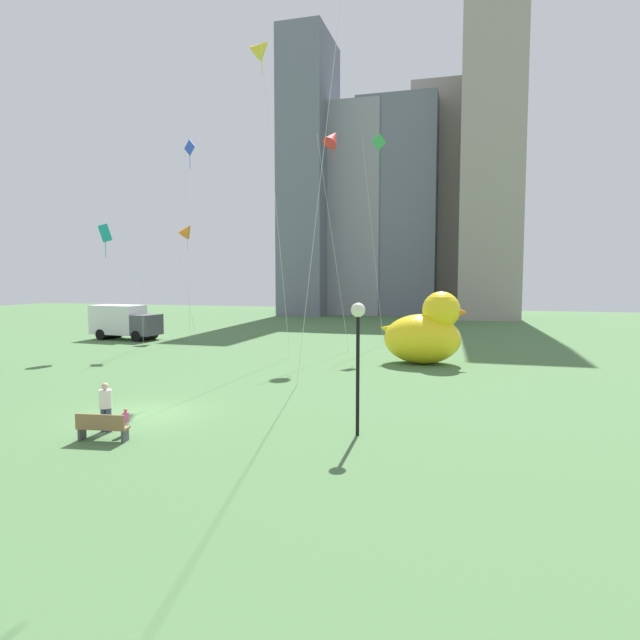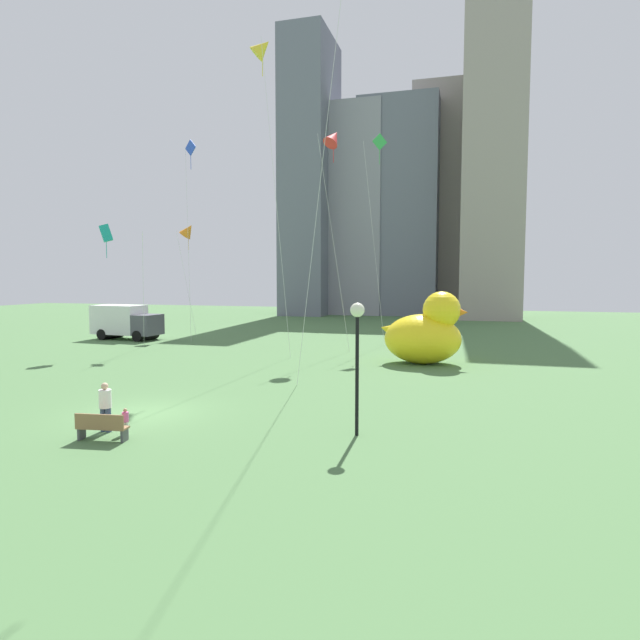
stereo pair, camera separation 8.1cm
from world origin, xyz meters
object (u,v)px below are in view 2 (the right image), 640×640
object	(u,v)px
park_bench	(101,426)
kite_yellow	(262,49)
box_truck	(125,322)
kite_red	(333,138)
person_adult	(105,405)
person_child	(125,420)
lamppost	(357,333)
kite_orange	(188,231)
giant_inflatable_duck	(426,333)
kite_green	(379,153)
kite_blue	(190,159)
kite_teal	(106,234)

from	to	relation	value
park_bench	kite_yellow	world-z (taller)	kite_yellow
box_truck	kite_red	distance (m)	22.71
park_bench	person_adult	xyz separation A→B (m)	(-0.56, 0.94, 0.45)
person_child	lamppost	bearing A→B (deg)	15.28
person_adult	box_truck	distance (m)	28.27
box_truck	kite_orange	distance (m)	9.49
person_adult	kite_yellow	distance (m)	25.01
park_bench	giant_inflatable_duck	xyz separation A→B (m)	(8.61, 18.34, 1.38)
box_truck	kite_red	world-z (taller)	kite_red
box_truck	kite_green	size ratio (longest dim) A/B	0.37
kite_red	kite_yellow	size ratio (longest dim) A/B	0.78
kite_red	kite_yellow	xyz separation A→B (m)	(-3.25, -5.02, 4.41)
kite_orange	kite_blue	bearing A→B (deg)	-56.18
kite_green	giant_inflatable_duck	bearing A→B (deg)	-63.58
lamppost	kite_yellow	size ratio (longest dim) A/B	0.22
kite_green	kite_blue	bearing A→B (deg)	-169.95
kite_blue	kite_yellow	bearing A→B (deg)	-37.42
kite_yellow	kite_green	bearing A→B (deg)	58.98
person_adult	kite_orange	size ratio (longest dim) A/B	0.17
box_truck	kite_orange	world-z (taller)	kite_orange
person_adult	park_bench	bearing A→B (deg)	-59.15
person_child	kite_orange	world-z (taller)	kite_orange
giant_inflatable_duck	lamppost	distance (m)	15.60
kite_teal	kite_blue	bearing A→B (deg)	71.58
kite_blue	kite_red	distance (m)	12.38
person_child	kite_red	world-z (taller)	kite_red
person_adult	kite_red	xyz separation A→B (m)	(2.23, 21.97, 13.95)
person_child	lamppost	size ratio (longest dim) A/B	0.20
kite_teal	kite_yellow	size ratio (longest dim) A/B	0.44
park_bench	kite_orange	world-z (taller)	kite_orange
giant_inflatable_duck	kite_yellow	distance (m)	20.19
lamppost	box_truck	xyz separation A→B (m)	(-24.30, 21.37, -1.95)
kite_yellow	kite_orange	bearing A→B (deg)	137.82
box_truck	kite_blue	distance (m)	14.46
giant_inflatable_duck	lamppost	bearing A→B (deg)	-93.37
box_truck	kite_red	xyz separation A→B (m)	(18.27, -1.31, 13.43)
giant_inflatable_duck	kite_orange	size ratio (longest dim) A/B	0.53
lamppost	kite_red	xyz separation A→B (m)	(-6.03, 20.07, 11.48)
person_adult	kite_yellow	size ratio (longest dim) A/B	0.08
person_child	kite_teal	xyz separation A→B (m)	(-13.30, 16.64, 7.68)
kite_orange	giant_inflatable_duck	bearing A→B (deg)	-24.35
kite_yellow	giant_inflatable_duck	bearing A→B (deg)	2.49
person_adult	kite_green	distance (m)	30.15
box_truck	kite_yellow	xyz separation A→B (m)	(15.02, -6.32, 17.84)
kite_green	kite_teal	size ratio (longest dim) A/B	1.83
giant_inflatable_duck	box_truck	distance (m)	25.89
kite_blue	kite_teal	distance (m)	10.02
box_truck	kite_yellow	world-z (taller)	kite_yellow
giant_inflatable_duck	kite_red	distance (m)	15.44
kite_orange	kite_teal	bearing A→B (deg)	-91.48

